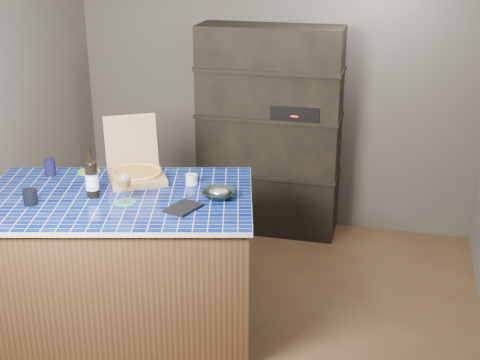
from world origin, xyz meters
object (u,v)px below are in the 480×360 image
(pizza_box, at_px, (136,171))
(bowl, at_px, (219,194))
(mead_bottle, at_px, (92,178))
(wine_glass, at_px, (124,182))
(dvd_case, at_px, (183,208))
(kitchen_island, at_px, (122,262))

(pizza_box, xyz_separation_m, bowl, (0.63, -0.19, -0.03))
(pizza_box, xyz_separation_m, mead_bottle, (-0.15, -0.36, 0.07))
(mead_bottle, bearing_deg, wine_glass, -11.66)
(pizza_box, relative_size, wine_glass, 2.86)
(mead_bottle, height_order, dvd_case, mead_bottle)
(kitchen_island, height_order, dvd_case, dvd_case)
(bowl, bearing_deg, wine_glass, -158.06)
(pizza_box, bearing_deg, bowl, -47.05)
(dvd_case, bearing_deg, bowl, 73.54)
(wine_glass, height_order, bowl, wine_glass)
(pizza_box, xyz_separation_m, wine_glass, (0.09, -0.41, 0.08))
(kitchen_island, distance_m, bowl, 0.82)
(mead_bottle, relative_size, wine_glass, 1.63)
(wine_glass, relative_size, bowl, 0.95)
(kitchen_island, xyz_separation_m, dvd_case, (0.48, -0.10, 0.48))
(mead_bottle, bearing_deg, bowl, 12.22)
(kitchen_island, relative_size, wine_glass, 9.82)
(pizza_box, relative_size, dvd_case, 2.60)
(kitchen_island, bearing_deg, mead_bottle, -177.83)
(wine_glass, height_order, dvd_case, wine_glass)
(dvd_case, bearing_deg, kitchen_island, -172.80)
(mead_bottle, height_order, bowl, mead_bottle)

